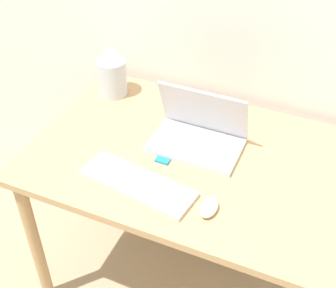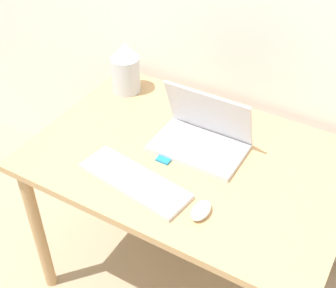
{
  "view_description": "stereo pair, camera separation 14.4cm",
  "coord_description": "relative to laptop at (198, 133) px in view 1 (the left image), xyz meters",
  "views": [
    {
      "loc": [
        0.45,
        -0.83,
        1.88
      ],
      "look_at": [
        -0.05,
        0.31,
        0.85
      ],
      "focal_mm": 50.0,
      "sensor_mm": 36.0,
      "label": 1
    },
    {
      "loc": [
        0.58,
        -0.77,
        1.88
      ],
      "look_at": [
        -0.05,
        0.31,
        0.85
      ],
      "focal_mm": 50.0,
      "sensor_mm": 36.0,
      "label": 2
    }
  ],
  "objects": [
    {
      "name": "keyboard",
      "position": [
        -0.11,
        -0.3,
        -0.04
      ],
      "size": [
        0.42,
        0.19,
        0.02
      ],
      "color": "silver",
      "rests_on": "desk"
    },
    {
      "name": "laptop",
      "position": [
        0.0,
        0.0,
        0.0
      ],
      "size": [
        0.34,
        0.22,
        0.23
      ],
      "color": "silver",
      "rests_on": "desk"
    },
    {
      "name": "vase",
      "position": [
        -0.46,
        0.18,
        0.06
      ],
      "size": [
        0.12,
        0.12,
        0.23
      ],
      "color": "silver",
      "rests_on": "desk"
    },
    {
      "name": "desk",
      "position": [
        -0.01,
        -0.07,
        -0.14
      ],
      "size": [
        1.16,
        0.79,
        0.75
      ],
      "color": "tan",
      "rests_on": "ground_plane"
    },
    {
      "name": "mp3_player",
      "position": [
        -0.08,
        -0.13,
        -0.05
      ],
      "size": [
        0.05,
        0.06,
        0.01
      ],
      "color": "#1E7FB7",
      "rests_on": "desk"
    },
    {
      "name": "mouse",
      "position": [
        0.15,
        -0.31,
        -0.03
      ],
      "size": [
        0.05,
        0.09,
        0.03
      ],
      "color": "white",
      "rests_on": "desk"
    }
  ]
}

